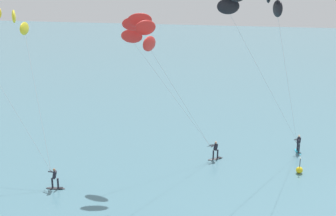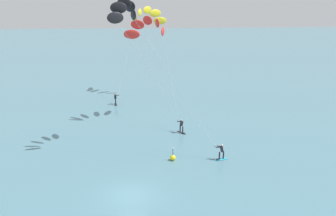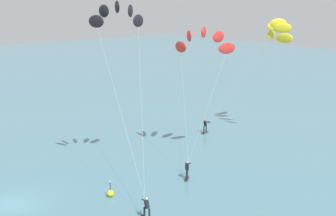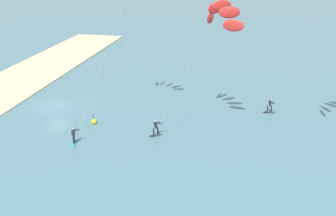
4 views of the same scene
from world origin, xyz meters
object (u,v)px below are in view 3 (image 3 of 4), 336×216
object	(u,v)px
kitesurfer_nearshore	(118,22)
kitesurfer_far_out	(275,34)
kitesurfer_mid_water	(203,44)
marker_buoy	(110,193)

from	to	relation	value
kitesurfer_nearshore	kitesurfer_far_out	xyz separation A→B (m)	(1.71, 20.66, -1.98)
kitesurfer_nearshore	kitesurfer_far_out	bearing A→B (deg)	85.26
kitesurfer_mid_water	kitesurfer_far_out	xyz separation A→B (m)	(-0.26, 12.15, 0.38)
kitesurfer_nearshore	kitesurfer_mid_water	bearing A→B (deg)	76.91
marker_buoy	kitesurfer_nearshore	bearing A→B (deg)	134.70
marker_buoy	kitesurfer_mid_water	bearing A→B (deg)	99.50
kitesurfer_mid_water	marker_buoy	world-z (taller)	kitesurfer_mid_water
kitesurfer_nearshore	marker_buoy	xyz separation A→B (m)	(4.09, -4.13, -13.33)
kitesurfer_nearshore	kitesurfer_mid_water	xyz separation A→B (m)	(1.98, 8.50, -2.36)
kitesurfer_nearshore	kitesurfer_mid_water	size ratio (longest dim) A/B	1.19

